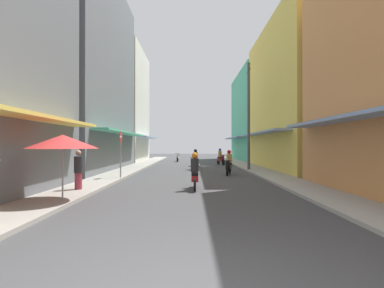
% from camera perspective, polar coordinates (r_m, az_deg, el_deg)
% --- Properties ---
extents(ground_plane, '(87.90, 87.90, 0.00)m').
position_cam_1_polar(ground_plane, '(19.52, 0.36, -5.77)').
color(ground_plane, '#424244').
extents(sidewalk_left, '(1.86, 47.95, 0.12)m').
position_cam_1_polar(sidewalk_left, '(20.07, -13.42, -5.44)').
color(sidewalk_left, '#9E9991').
rests_on(sidewalk_left, ground).
extents(sidewalk_right, '(1.86, 47.95, 0.12)m').
position_cam_1_polar(sidewalk_right, '(20.11, 14.10, -5.43)').
color(sidewalk_right, '#ADA89E').
rests_on(sidewalk_right, ground).
extents(building_left_mid, '(7.05, 12.73, 14.26)m').
position_cam_1_polar(building_left_mid, '(23.70, -21.71, 12.55)').
color(building_left_mid, slate).
rests_on(building_left_mid, ground).
extents(building_left_far, '(7.05, 9.43, 12.78)m').
position_cam_1_polar(building_left_far, '(34.51, -14.43, 7.26)').
color(building_left_far, silver).
rests_on(building_left_far, ground).
extents(building_right_mid, '(7.05, 13.19, 11.26)m').
position_cam_1_polar(building_right_mid, '(24.28, 21.53, 8.64)').
color(building_right_mid, '#EFD159').
rests_on(building_right_mid, ground).
extents(building_right_far, '(7.05, 12.24, 10.81)m').
position_cam_1_polar(building_right_far, '(37.05, 13.86, 5.21)').
color(building_right_far, '#4CB28C').
rests_on(building_right_far, ground).
extents(motorbike_white, '(0.55, 1.81, 0.96)m').
position_cam_1_polar(motorbike_white, '(32.96, -2.74, -2.64)').
color(motorbike_white, black).
rests_on(motorbike_white, ground).
extents(motorbike_black, '(0.67, 1.77, 1.58)m').
position_cam_1_polar(motorbike_black, '(18.46, 7.42, -3.89)').
color(motorbike_black, black).
rests_on(motorbike_black, ground).
extents(motorbike_orange, '(0.66, 1.77, 1.58)m').
position_cam_1_polar(motorbike_orange, '(22.21, 0.72, -3.28)').
color(motorbike_orange, black).
rests_on(motorbike_orange, ground).
extents(motorbike_maroon, '(0.71, 1.76, 1.58)m').
position_cam_1_polar(motorbike_maroon, '(27.57, 5.83, -2.69)').
color(motorbike_maroon, black).
rests_on(motorbike_maroon, ground).
extents(motorbike_red, '(0.55, 1.81, 1.58)m').
position_cam_1_polar(motorbike_red, '(12.26, 0.68, -5.75)').
color(motorbike_red, black).
rests_on(motorbike_red, ground).
extents(pedestrian_far, '(0.34, 0.34, 1.68)m').
position_cam_1_polar(pedestrian_far, '(12.41, -21.44, -5.02)').
color(pedestrian_far, '#99333F').
rests_on(pedestrian_far, ground).
extents(vendor_umbrella, '(2.26, 2.26, 2.22)m').
position_cam_1_polar(vendor_umbrella, '(10.17, -24.10, 0.42)').
color(vendor_umbrella, '#99999E').
rests_on(vendor_umbrella, ground).
extents(utility_pole, '(0.20, 1.20, 7.93)m').
position_cam_1_polar(utility_pole, '(21.54, 11.30, 5.53)').
color(utility_pole, '#4C4C4F').
rests_on(utility_pole, ground).
extents(street_sign_no_entry, '(0.07, 0.60, 2.65)m').
position_cam_1_polar(street_sign_no_entry, '(16.18, -13.82, -0.81)').
color(street_sign_no_entry, gray).
rests_on(street_sign_no_entry, ground).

